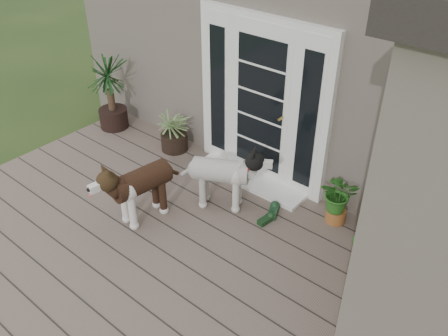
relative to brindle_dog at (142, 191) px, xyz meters
The scene contains 14 objects.
deck 1.03m from the brindle_dog, 40.55° to the right, with size 6.20×4.60×0.12m, color #6B5B4C.
house_main 3.86m from the brindle_dog, 79.05° to the left, with size 7.40×4.00×3.10m, color #665E54.
door_unit 1.81m from the brindle_dog, 72.43° to the left, with size 1.90×0.14×2.15m, color white.
door_step 1.53m from the brindle_dog, 70.10° to the left, with size 1.60×0.40×0.05m, color white.
brindle_dog is the anchor object (origin of this frame).
white_dog 0.93m from the brindle_dog, 54.16° to the left, with size 0.38×0.90×0.75m, color white, non-canonical shape.
spider_plant 1.57m from the brindle_dog, 121.83° to the left, with size 0.65×0.65×0.69m, color #A8BD74, non-canonical shape.
yucca 2.38m from the brindle_dog, 149.43° to the left, with size 0.84×0.84×1.21m, color black, non-canonical shape.
herb_a 2.26m from the brindle_dog, 38.15° to the left, with size 0.43×0.43×0.55m, color #195A1E.
herb_b 2.61m from the brindle_dog, 23.37° to the left, with size 0.35×0.35×0.53m, color #225819.
herb_c 3.17m from the brindle_dog, 23.01° to the left, with size 0.36×0.36×0.56m, color #195518.
sapling 2.66m from the brindle_dog, 18.35° to the left, with size 0.47×0.47×1.58m, color #1A5D1F, non-canonical shape.
clog_left 1.58m from the brindle_dog, 42.10° to the left, with size 0.14×0.31×0.09m, color #15361D, non-canonical shape.
clog_right 1.49m from the brindle_dog, 36.19° to the left, with size 0.12×0.27×0.08m, color black, non-canonical shape.
Camera 1 is at (2.84, -1.76, 3.77)m, focal length 38.00 mm.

